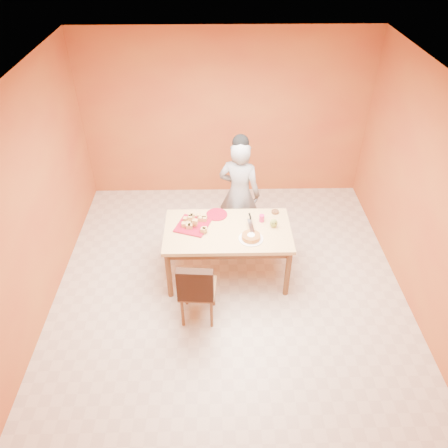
{
  "coord_description": "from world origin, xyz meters",
  "views": [
    {
      "loc": [
        -0.15,
        -3.95,
        4.14
      ],
      "look_at": [
        -0.07,
        0.3,
        0.91
      ],
      "focal_mm": 35.0,
      "sensor_mm": 36.0,
      "label": 1
    }
  ],
  "objects_px": {
    "dining_chair": "(198,288)",
    "red_dinner_plate": "(217,214)",
    "pastry_platter": "(193,226)",
    "person": "(239,194)",
    "egg_ornament": "(274,223)",
    "sponge_cake": "(251,237)",
    "checker_tin": "(275,212)",
    "magenta_glass": "(262,218)",
    "dining_table": "(228,235)"
  },
  "relations": [
    {
      "from": "person",
      "to": "egg_ornament",
      "type": "relative_size",
      "value": 13.21
    },
    {
      "from": "dining_chair",
      "to": "sponge_cake",
      "type": "distance_m",
      "value": 0.9
    },
    {
      "from": "egg_ornament",
      "to": "sponge_cake",
      "type": "bearing_deg",
      "value": -133.1
    },
    {
      "from": "dining_chair",
      "to": "person",
      "type": "height_order",
      "value": "person"
    },
    {
      "from": "egg_ornament",
      "to": "checker_tin",
      "type": "relative_size",
      "value": 1.25
    },
    {
      "from": "checker_tin",
      "to": "dining_table",
      "type": "bearing_deg",
      "value": -151.27
    },
    {
      "from": "person",
      "to": "egg_ornament",
      "type": "distance_m",
      "value": 0.81
    },
    {
      "from": "person",
      "to": "red_dinner_plate",
      "type": "xyz_separation_m",
      "value": [
        -0.32,
        -0.42,
        -0.04
      ]
    },
    {
      "from": "sponge_cake",
      "to": "magenta_glass",
      "type": "height_order",
      "value": "magenta_glass"
    },
    {
      "from": "red_dinner_plate",
      "to": "magenta_glass",
      "type": "xyz_separation_m",
      "value": [
        0.58,
        -0.15,
        0.04
      ]
    },
    {
      "from": "red_dinner_plate",
      "to": "magenta_glass",
      "type": "bearing_deg",
      "value": -14.34
    },
    {
      "from": "dining_chair",
      "to": "pastry_platter",
      "type": "distance_m",
      "value": 0.87
    },
    {
      "from": "pastry_platter",
      "to": "sponge_cake",
      "type": "xyz_separation_m",
      "value": [
        0.72,
        -0.27,
        0.03
      ]
    },
    {
      "from": "pastry_platter",
      "to": "magenta_glass",
      "type": "bearing_deg",
      "value": 5.85
    },
    {
      "from": "dining_table",
      "to": "magenta_glass",
      "type": "distance_m",
      "value": 0.49
    },
    {
      "from": "sponge_cake",
      "to": "egg_ornament",
      "type": "distance_m",
      "value": 0.38
    },
    {
      "from": "pastry_platter",
      "to": "sponge_cake",
      "type": "relative_size",
      "value": 1.67
    },
    {
      "from": "dining_chair",
      "to": "person",
      "type": "bearing_deg",
      "value": 73.91
    },
    {
      "from": "magenta_glass",
      "to": "dining_chair",
      "type": "bearing_deg",
      "value": -131.75
    },
    {
      "from": "person",
      "to": "egg_ornament",
      "type": "height_order",
      "value": "person"
    },
    {
      "from": "dining_chair",
      "to": "red_dinner_plate",
      "type": "relative_size",
      "value": 3.33
    },
    {
      "from": "dining_chair",
      "to": "pastry_platter",
      "type": "xyz_separation_m",
      "value": [
        -0.07,
        0.82,
        0.29
      ]
    },
    {
      "from": "sponge_cake",
      "to": "checker_tin",
      "type": "xyz_separation_m",
      "value": [
        0.36,
        0.55,
        -0.02
      ]
    },
    {
      "from": "dining_chair",
      "to": "egg_ornament",
      "type": "distance_m",
      "value": 1.28
    },
    {
      "from": "pastry_platter",
      "to": "egg_ornament",
      "type": "distance_m",
      "value": 1.03
    },
    {
      "from": "red_dinner_plate",
      "to": "dining_chair",
      "type": "bearing_deg",
      "value": -102.4
    },
    {
      "from": "dining_table",
      "to": "pastry_platter",
      "type": "distance_m",
      "value": 0.46
    },
    {
      "from": "magenta_glass",
      "to": "checker_tin",
      "type": "distance_m",
      "value": 0.27
    },
    {
      "from": "red_dinner_plate",
      "to": "sponge_cake",
      "type": "xyz_separation_m",
      "value": [
        0.42,
        -0.51,
        0.03
      ]
    },
    {
      "from": "magenta_glass",
      "to": "sponge_cake",
      "type": "bearing_deg",
      "value": -114.18
    },
    {
      "from": "dining_chair",
      "to": "magenta_glass",
      "type": "xyz_separation_m",
      "value": [
        0.81,
        0.91,
        0.33
      ]
    },
    {
      "from": "sponge_cake",
      "to": "pastry_platter",
      "type": "bearing_deg",
      "value": 159.32
    },
    {
      "from": "dining_table",
      "to": "egg_ornament",
      "type": "height_order",
      "value": "egg_ornament"
    },
    {
      "from": "dining_table",
      "to": "egg_ornament",
      "type": "bearing_deg",
      "value": 4.0
    },
    {
      "from": "sponge_cake",
      "to": "person",
      "type": "bearing_deg",
      "value": 95.96
    },
    {
      "from": "pastry_platter",
      "to": "magenta_glass",
      "type": "height_order",
      "value": "magenta_glass"
    },
    {
      "from": "person",
      "to": "checker_tin",
      "type": "bearing_deg",
      "value": 158.56
    },
    {
      "from": "egg_ornament",
      "to": "magenta_glass",
      "type": "relative_size",
      "value": 1.29
    },
    {
      "from": "dining_chair",
      "to": "checker_tin",
      "type": "xyz_separation_m",
      "value": [
        1.01,
        1.09,
        0.29
      ]
    },
    {
      "from": "checker_tin",
      "to": "red_dinner_plate",
      "type": "bearing_deg",
      "value": -177.44
    },
    {
      "from": "sponge_cake",
      "to": "dining_chair",
      "type": "bearing_deg",
      "value": -139.92
    },
    {
      "from": "dining_chair",
      "to": "red_dinner_plate",
      "type": "bearing_deg",
      "value": 81.89
    },
    {
      "from": "magenta_glass",
      "to": "checker_tin",
      "type": "xyz_separation_m",
      "value": [
        0.2,
        0.18,
        -0.03
      ]
    },
    {
      "from": "red_dinner_plate",
      "to": "egg_ornament",
      "type": "bearing_deg",
      "value": -20.96
    },
    {
      "from": "checker_tin",
      "to": "person",
      "type": "bearing_deg",
      "value": 139.49
    },
    {
      "from": "person",
      "to": "magenta_glass",
      "type": "relative_size",
      "value": 17.01
    },
    {
      "from": "pastry_platter",
      "to": "red_dinner_plate",
      "type": "height_order",
      "value": "pastry_platter"
    },
    {
      "from": "red_dinner_plate",
      "to": "magenta_glass",
      "type": "relative_size",
      "value": 2.91
    },
    {
      "from": "person",
      "to": "red_dinner_plate",
      "type": "height_order",
      "value": "person"
    },
    {
      "from": "dining_table",
      "to": "pastry_platter",
      "type": "height_order",
      "value": "pastry_platter"
    }
  ]
}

